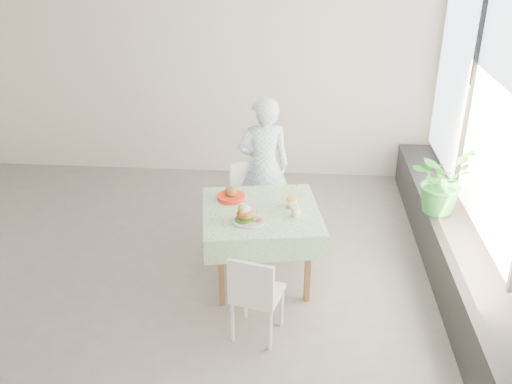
# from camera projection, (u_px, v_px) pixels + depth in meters

# --- Properties ---
(floor) EXTENTS (6.00, 6.00, 0.00)m
(floor) POSITION_uv_depth(u_px,v_px,m) (161.00, 270.00, 5.61)
(floor) COLOR #63605E
(floor) RESTS_ON ground
(wall_back) EXTENTS (6.00, 0.02, 2.80)m
(wall_back) POSITION_uv_depth(u_px,v_px,m) (198.00, 69.00, 7.25)
(wall_back) COLOR silver
(wall_back) RESTS_ON ground
(wall_front) EXTENTS (6.00, 0.02, 2.80)m
(wall_front) POSITION_uv_depth(u_px,v_px,m) (19.00, 311.00, 2.76)
(wall_front) COLOR silver
(wall_front) RESTS_ON ground
(wall_right) EXTENTS (0.02, 5.00, 2.80)m
(wall_right) POSITION_uv_depth(u_px,v_px,m) (500.00, 146.00, 4.78)
(wall_right) COLOR silver
(wall_right) RESTS_ON ground
(window_pane) EXTENTS (0.01, 4.80, 2.18)m
(window_pane) POSITION_uv_depth(u_px,v_px,m) (502.00, 117.00, 4.67)
(window_pane) COLOR #D1E0F9
(window_pane) RESTS_ON ground
(window_ledge) EXTENTS (0.40, 4.80, 0.50)m
(window_ledge) POSITION_uv_depth(u_px,v_px,m) (455.00, 261.00, 5.29)
(window_ledge) COLOR black
(window_ledge) RESTS_ON ground
(cafe_table) EXTENTS (1.20, 1.20, 0.74)m
(cafe_table) POSITION_uv_depth(u_px,v_px,m) (261.00, 237.00, 5.28)
(cafe_table) COLOR brown
(cafe_table) RESTS_ON ground
(chair_far) EXTENTS (0.51, 0.51, 0.83)m
(chair_far) POSITION_uv_depth(u_px,v_px,m) (252.00, 216.00, 6.08)
(chair_far) COLOR white
(chair_far) RESTS_ON ground
(chair_near) EXTENTS (0.45, 0.45, 0.79)m
(chair_near) POSITION_uv_depth(u_px,v_px,m) (257.00, 310.00, 4.64)
(chair_near) COLOR white
(chair_near) RESTS_ON ground
(diner) EXTENTS (0.63, 0.49, 1.53)m
(diner) POSITION_uv_depth(u_px,v_px,m) (264.00, 167.00, 6.00)
(diner) COLOR #8EC2E4
(diner) RESTS_ON ground
(main_dish) EXTENTS (0.31, 0.31, 0.16)m
(main_dish) POSITION_uv_depth(u_px,v_px,m) (247.00, 216.00, 4.93)
(main_dish) COLOR white
(main_dish) RESTS_ON cafe_table
(juice_cup_orange) EXTENTS (0.10, 0.10, 0.28)m
(juice_cup_orange) POSITION_uv_depth(u_px,v_px,m) (291.00, 201.00, 5.17)
(juice_cup_orange) COLOR white
(juice_cup_orange) RESTS_ON cafe_table
(juice_cup_lemonade) EXTENTS (0.09, 0.09, 0.24)m
(juice_cup_lemonade) POSITION_uv_depth(u_px,v_px,m) (296.00, 211.00, 5.02)
(juice_cup_lemonade) COLOR white
(juice_cup_lemonade) RESTS_ON cafe_table
(second_dish) EXTENTS (0.26, 0.26, 0.13)m
(second_dish) POSITION_uv_depth(u_px,v_px,m) (231.00, 196.00, 5.34)
(second_dish) COLOR red
(second_dish) RESTS_ON cafe_table
(potted_plant) EXTENTS (0.79, 0.79, 0.67)m
(potted_plant) POSITION_uv_depth(u_px,v_px,m) (441.00, 180.00, 5.53)
(potted_plant) COLOR #2A7E33
(potted_plant) RESTS_ON window_ledge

